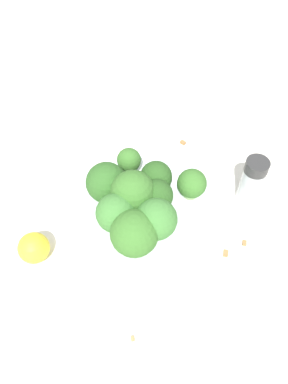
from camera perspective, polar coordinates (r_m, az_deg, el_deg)
name	(u,v)px	position (r m, az deg, el deg)	size (l,w,h in m)	color
ground_plane	(144,220)	(0.54, 0.00, -4.31)	(3.00, 3.00, 0.00)	silver
bowl	(144,214)	(0.53, 0.00, -3.37)	(0.21, 0.21, 0.03)	silver
broccoli_floret_0	(134,195)	(0.48, -1.60, -0.44)	(0.06, 0.06, 0.07)	#7A9E5B
broccoli_floret_1	(131,160)	(0.54, -2.03, 4.88)	(0.03, 0.03, 0.04)	#8EB770
broccoli_floret_2	(156,196)	(0.49, 1.92, -0.64)	(0.04, 0.04, 0.05)	#8EB770
broccoli_floret_3	(156,177)	(0.51, 1.85, 2.25)	(0.04, 0.04, 0.05)	#8EB770
broccoli_floret_4	(134,233)	(0.45, -1.47, -6.33)	(0.06, 0.06, 0.06)	#8EB770
broccoli_floret_5	(116,214)	(0.47, -4.32, -3.29)	(0.05, 0.05, 0.06)	#8EB770
broccoli_floret_6	(107,183)	(0.51, -5.73, 1.41)	(0.06, 0.06, 0.06)	#7A9E5B
broccoli_floret_7	(156,220)	(0.46, 1.77, -4.30)	(0.05, 0.05, 0.06)	#7A9E5B
broccoli_floret_8	(193,186)	(0.51, 7.45, 0.88)	(0.04, 0.04, 0.05)	#8EB770
pepper_shaker	(252,181)	(0.55, 16.10, 1.66)	(0.03, 0.03, 0.08)	#B2B7BC
lemon_wedge	(34,248)	(0.51, -16.44, -8.16)	(0.04, 0.04, 0.04)	yellow
almond_crumb_0	(245,242)	(0.54, 15.09, -7.42)	(0.01, 0.01, 0.01)	olive
almond_crumb_1	(133,338)	(0.47, -1.74, -21.39)	(0.01, 0.00, 0.01)	#AD7F4C
almond_crumb_2	(183,142)	(0.64, 5.96, 7.65)	(0.01, 0.01, 0.01)	olive
almond_crumb_3	(226,253)	(0.52, 12.39, -9.00)	(0.01, 0.01, 0.01)	olive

